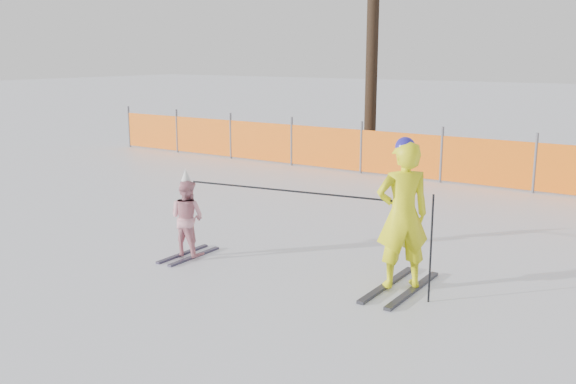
% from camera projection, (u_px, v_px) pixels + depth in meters
% --- Properties ---
extents(ground, '(120.00, 120.00, 0.00)m').
position_uv_depth(ground, '(267.00, 273.00, 8.42)').
color(ground, white).
rests_on(ground, ground).
extents(adult, '(0.77, 1.45, 1.87)m').
position_uv_depth(adult, '(403.00, 215.00, 7.66)').
color(adult, black).
rests_on(adult, ground).
extents(child, '(0.55, 1.01, 1.26)m').
position_uv_depth(child, '(187.00, 217.00, 9.00)').
color(child, black).
rests_on(child, ground).
extents(ski_poles, '(3.38, 0.47, 1.28)m').
position_uv_depth(ski_poles, '(328.00, 207.00, 7.96)').
color(ski_poles, black).
rests_on(ski_poles, ground).
extents(safety_fence, '(16.07, 0.06, 1.25)m').
position_uv_depth(safety_fence, '(362.00, 150.00, 15.32)').
color(safety_fence, '#595960').
rests_on(safety_fence, ground).
extents(tree_trunks, '(9.68, 2.26, 6.76)m').
position_uv_depth(tree_trunks, '(576.00, 43.00, 14.99)').
color(tree_trunks, black).
rests_on(tree_trunks, ground).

